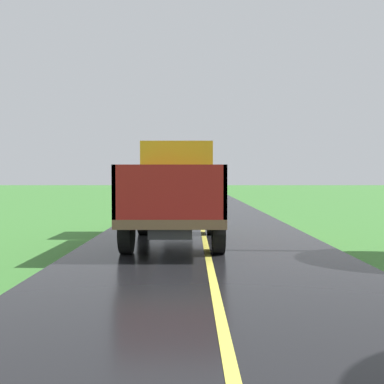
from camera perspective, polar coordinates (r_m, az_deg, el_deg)
banana_truck_near at (r=12.33m, az=-2.15°, el=0.27°), size 2.38×5.82×2.80m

